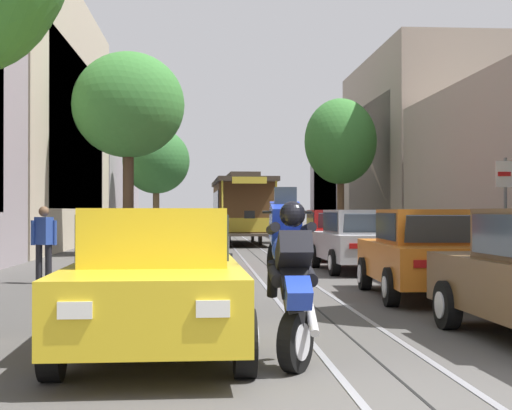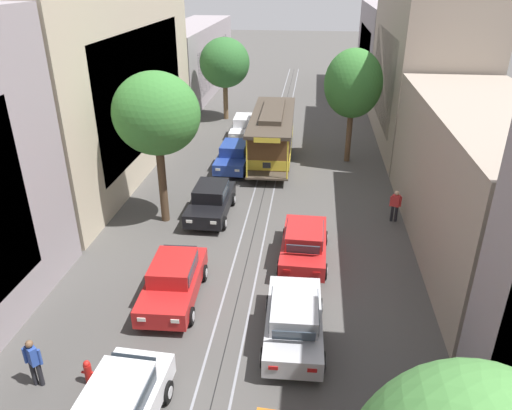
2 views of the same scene
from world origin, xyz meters
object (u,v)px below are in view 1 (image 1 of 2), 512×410
(street_tree_kerb_left_mid, at_px, (156,161))
(pedestrian_on_right_pavement, at_px, (427,228))
(parked_car_red_fourth_right, at_px, (333,234))
(motorcycle_with_rider, at_px, (290,270))
(parked_car_orange_second_right, at_px, (426,253))
(parked_car_blue_fifth_left, at_px, (195,228))
(parked_car_red_mid_left, at_px, (184,238))
(pedestrian_on_left_pavement, at_px, (44,240))
(parked_car_yellow_near_left, at_px, (156,279))
(fire_hydrant, at_px, (114,263))
(parked_car_black_fourth_left, at_px, (189,232))
(parked_car_white_second_left, at_px, (182,249))
(parked_car_silver_mid_right, at_px, (358,240))
(street_sign_post, at_px, (505,209))
(street_tree_kerb_left_second, at_px, (128,106))
(cable_car_trolley, at_px, (241,209))
(parked_car_white_sixth_left, at_px, (193,225))
(street_tree_kerb_right_second, at_px, (341,142))

(street_tree_kerb_left_mid, xyz_separation_m, pedestrian_on_right_pavement, (11.18, -16.87, -3.56))
(parked_car_red_fourth_right, relative_size, motorcycle_with_rider, 2.36)
(parked_car_orange_second_right, bearing_deg, parked_car_blue_fifth_left, 101.70)
(parked_car_red_mid_left, relative_size, pedestrian_on_left_pavement, 2.67)
(parked_car_red_fourth_right, bearing_deg, motorcycle_with_rider, -101.04)
(parked_car_red_mid_left, xyz_separation_m, pedestrian_on_right_pavement, (8.94, 7.29, 0.10))
(parked_car_yellow_near_left, bearing_deg, fire_hydrant, 99.53)
(street_tree_kerb_left_mid, bearing_deg, parked_car_black_fourth_left, -82.61)
(parked_car_yellow_near_left, bearing_deg, parked_car_red_fourth_right, 73.74)
(parked_car_white_second_left, bearing_deg, street_tree_kerb_left_mid, 94.46)
(parked_car_yellow_near_left, xyz_separation_m, parked_car_black_fourth_left, (0.00, 19.65, 0.00))
(parked_car_blue_fifth_left, relative_size, fire_hydrant, 5.22)
(pedestrian_on_left_pavement, relative_size, pedestrian_on_right_pavement, 1.03)
(parked_car_orange_second_right, distance_m, parked_car_silver_mid_right, 6.00)
(motorcycle_with_rider, bearing_deg, street_sign_post, 52.20)
(parked_car_black_fourth_left, xyz_separation_m, street_tree_kerb_left_second, (-2.12, -0.77, 4.46))
(parked_car_orange_second_right, height_order, cable_car_trolley, cable_car_trolley)
(parked_car_red_mid_left, bearing_deg, pedestrian_on_left_pavement, -122.33)
(parked_car_blue_fifth_left, relative_size, motorcycle_with_rider, 2.36)
(parked_car_blue_fifth_left, bearing_deg, motorcycle_with_rider, -87.31)
(parked_car_silver_mid_right, distance_m, motorcycle_with_rider, 12.18)
(parked_car_red_mid_left, bearing_deg, pedestrian_on_right_pavement, 39.21)
(parked_car_red_fourth_right, bearing_deg, parked_car_white_second_left, -116.39)
(cable_car_trolley, bearing_deg, parked_car_silver_mid_right, -82.73)
(parked_car_white_second_left, distance_m, street_sign_post, 6.19)
(parked_car_blue_fifth_left, xyz_separation_m, parked_car_white_sixth_left, (-0.17, 6.03, 0.00))
(fire_hydrant, bearing_deg, street_sign_post, -23.38)
(pedestrian_on_left_pavement, bearing_deg, parked_car_red_fourth_right, 45.96)
(parked_car_yellow_near_left, height_order, parked_car_white_second_left, same)
(fire_hydrant, bearing_deg, parked_car_red_mid_left, 71.83)
(parked_car_white_sixth_left, bearing_deg, pedestrian_on_right_pavement, -53.33)
(parked_car_black_fourth_left, relative_size, parked_car_white_sixth_left, 0.99)
(parked_car_blue_fifth_left, bearing_deg, parked_car_black_fourth_left, -91.31)
(fire_hydrant, bearing_deg, parked_car_blue_fifth_left, 84.92)
(parked_car_yellow_near_left, height_order, street_tree_kerb_left_mid, street_tree_kerb_left_mid)
(parked_car_white_sixth_left, relative_size, street_tree_kerb_left_second, 0.61)
(pedestrian_on_left_pavement, bearing_deg, parked_car_white_second_left, -24.93)
(pedestrian_on_left_pavement, bearing_deg, parked_car_white_sixth_left, 83.17)
(parked_car_white_sixth_left, height_order, parked_car_silver_mid_right, same)
(street_tree_kerb_left_second, bearing_deg, motorcycle_with_rider, -79.82)
(parked_car_yellow_near_left, relative_size, pedestrian_on_left_pavement, 2.66)
(parked_car_white_sixth_left, bearing_deg, parked_car_silver_mid_right, -77.92)
(parked_car_yellow_near_left, height_order, parked_car_red_mid_left, same)
(parked_car_yellow_near_left, relative_size, street_tree_kerb_right_second, 0.63)
(street_tree_kerb_right_second, bearing_deg, parked_car_black_fourth_left, -129.69)
(parked_car_black_fourth_left, bearing_deg, street_tree_kerb_left_second, -160.14)
(parked_car_red_fourth_right, relative_size, pedestrian_on_left_pavement, 2.66)
(parked_car_red_mid_left, bearing_deg, parked_car_white_sixth_left, 90.05)
(street_tree_kerb_left_mid, height_order, pedestrian_on_right_pavement, street_tree_kerb_left_mid)
(parked_car_white_sixth_left, bearing_deg, parked_car_white_second_left, -89.70)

